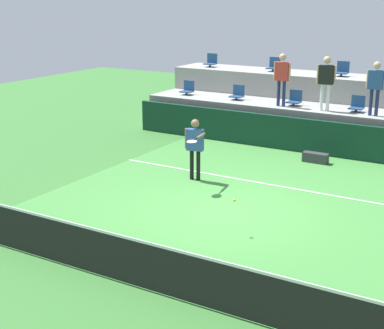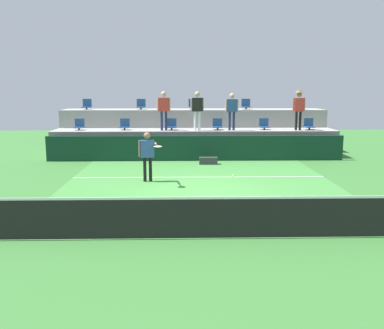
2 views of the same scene
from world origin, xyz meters
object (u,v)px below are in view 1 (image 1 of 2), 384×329
(stadium_chair_upper_center, at_px, (342,70))
(tennis_player, at_px, (195,143))
(stadium_chair_lower_mid_right, at_px, (357,105))
(stadium_chair_lower_left, at_px, (238,94))
(stadium_chair_lower_far_left, at_px, (188,89))
(stadium_chair_lower_mid_left, at_px, (295,99))
(spectator_in_grey, at_px, (376,83))
(tennis_ball, at_px, (234,200))
(spectator_leaning_on_rail, at_px, (282,74))
(equipment_bag, at_px, (315,158))
(stadium_chair_upper_far_left, at_px, (211,61))
(stadium_chair_upper_left, at_px, (274,66))
(spectator_in_white, at_px, (326,78))

(stadium_chair_upper_center, distance_m, tennis_player, 7.62)
(stadium_chair_lower_mid_right, bearing_deg, stadium_chair_lower_left, 180.00)
(stadium_chair_lower_far_left, bearing_deg, stadium_chair_lower_mid_left, 0.00)
(spectator_in_grey, bearing_deg, tennis_ball, -96.16)
(spectator_leaning_on_rail, relative_size, equipment_bag, 2.32)
(stadium_chair_upper_far_left, relative_size, equipment_bag, 0.68)
(stadium_chair_upper_left, bearing_deg, stadium_chair_upper_center, 0.00)
(stadium_chair_lower_far_left, bearing_deg, spectator_in_grey, -3.14)
(stadium_chair_lower_left, bearing_deg, stadium_chair_upper_left, 71.46)
(stadium_chair_upper_far_left, xyz_separation_m, spectator_leaning_on_rail, (3.91, -2.18, 0.01))
(equipment_bag, bearing_deg, stadium_chair_lower_mid_right, 75.65)
(spectator_in_white, height_order, spectator_in_grey, spectator_in_white)
(stadium_chair_lower_far_left, relative_size, tennis_ball, 7.65)
(spectator_in_white, bearing_deg, stadium_chair_upper_center, 93.47)
(stadium_chair_upper_far_left, xyz_separation_m, spectator_in_grey, (6.99, -2.18, -0.05))
(stadium_chair_lower_far_left, height_order, tennis_ball, stadium_chair_lower_far_left)
(stadium_chair_lower_mid_left, height_order, spectator_in_white, spectator_in_white)
(stadium_chair_upper_far_left, bearing_deg, stadium_chair_lower_left, -40.77)
(equipment_bag, bearing_deg, stadium_chair_upper_left, 128.25)
(stadium_chair_upper_far_left, height_order, stadium_chair_upper_center, same)
(stadium_chair_upper_far_left, height_order, spectator_leaning_on_rail, spectator_leaning_on_rail)
(stadium_chair_lower_mid_right, bearing_deg, stadium_chair_upper_far_left, 164.24)
(stadium_chair_lower_mid_left, bearing_deg, spectator_in_white, -18.22)
(tennis_player, height_order, spectator_leaning_on_rail, spectator_leaning_on_rail)
(spectator_leaning_on_rail, bearing_deg, tennis_ball, -74.22)
(stadium_chair_upper_far_left, bearing_deg, stadium_chair_lower_mid_left, -22.94)
(spectator_in_grey, bearing_deg, stadium_chair_lower_mid_right, 147.88)
(stadium_chair_lower_left, bearing_deg, stadium_chair_lower_mid_left, 0.00)
(stadium_chair_lower_far_left, distance_m, tennis_ball, 10.32)
(stadium_chair_upper_center, xyz_separation_m, tennis_player, (-1.73, -7.31, -1.28))
(stadium_chair_lower_far_left, bearing_deg, stadium_chair_upper_left, 33.80)
(stadium_chair_upper_center, height_order, spectator_in_grey, spectator_in_grey)
(stadium_chair_upper_far_left, distance_m, equipment_bag, 7.37)
(equipment_bag, bearing_deg, spectator_leaning_on_rail, 136.93)
(tennis_ball, height_order, equipment_bag, tennis_ball)
(stadium_chair_upper_left, xyz_separation_m, equipment_bag, (3.13, -3.97, -2.16))
(stadium_chair_upper_far_left, height_order, spectator_in_white, spectator_in_white)
(stadium_chair_lower_far_left, xyz_separation_m, spectator_in_white, (5.42, -0.38, 0.85))
(spectator_in_grey, bearing_deg, equipment_bag, -123.13)
(stadium_chair_lower_mid_right, bearing_deg, tennis_ball, -91.66)
(stadium_chair_lower_mid_right, height_order, spectator_in_grey, spectator_in_grey)
(tennis_player, distance_m, spectator_in_grey, 6.29)
(stadium_chair_lower_far_left, distance_m, spectator_leaning_on_rail, 4.02)
(equipment_bag, bearing_deg, stadium_chair_upper_center, 97.67)
(spectator_in_white, height_order, equipment_bag, spectator_in_white)
(tennis_player, bearing_deg, spectator_leaning_on_rail, 86.04)
(stadium_chair_upper_center, height_order, equipment_bag, stadium_chair_upper_center)
(stadium_chair_lower_left, distance_m, spectator_in_grey, 4.98)
(stadium_chair_upper_far_left, bearing_deg, stadium_chair_lower_far_left, -89.93)
(stadium_chair_upper_left, relative_size, stadium_chair_upper_center, 1.00)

